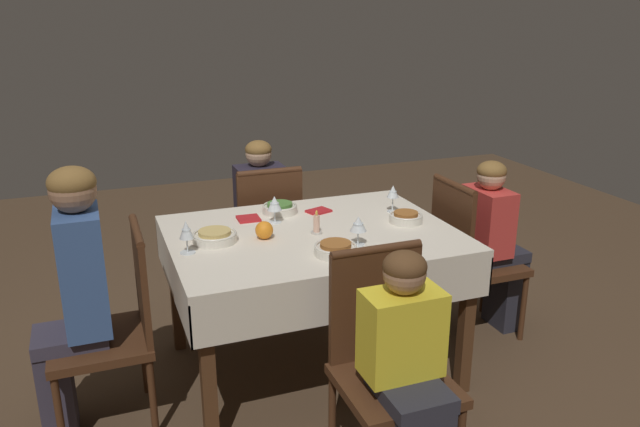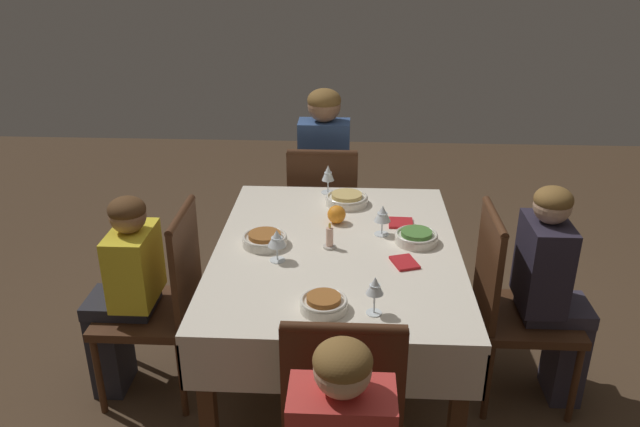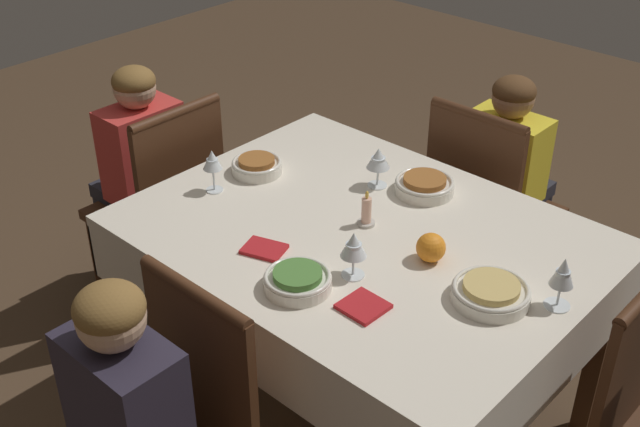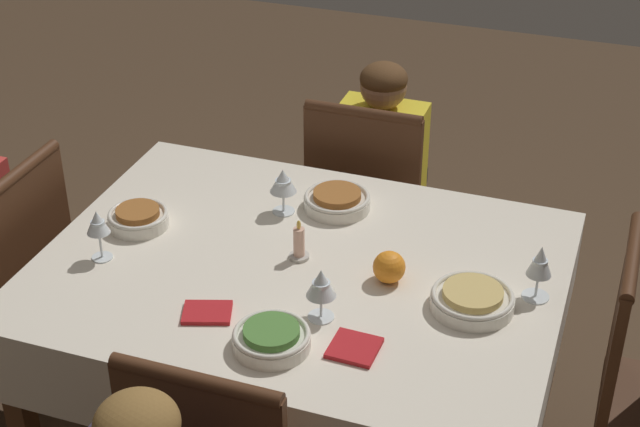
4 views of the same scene
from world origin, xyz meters
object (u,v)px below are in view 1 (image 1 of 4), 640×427
(person_child_yellow, at_px, (408,370))
(bowl_east, at_px, (215,236))
(chair_north, at_px, (387,356))
(napkin_red_folded, at_px, (319,211))
(dining_table, at_px, (312,248))
(napkin_spare_side, at_px, (248,219))
(person_child_red, at_px, (494,239))
(wine_glass_south, at_px, (275,204))
(bowl_west, at_px, (406,217))
(wine_glass_east, at_px, (186,231))
(wine_glass_west, at_px, (393,193))
(orange_fruit, at_px, (264,230))
(person_child_dark, at_px, (258,212))
(chair_south, at_px, (266,232))
(bowl_north, at_px, (335,249))
(candle_centerpiece, at_px, (317,226))
(chair_west, at_px, (468,253))
(chair_east, at_px, (117,322))
(bowl_south, at_px, (280,208))
(wine_glass_north, at_px, (358,225))
(person_adult_denim, at_px, (74,289))

(person_child_yellow, relative_size, bowl_east, 4.68)
(chair_north, xyz_separation_m, napkin_red_folded, (-0.11, -1.08, 0.27))
(dining_table, relative_size, napkin_spare_side, 11.85)
(person_child_red, distance_m, wine_glass_south, 1.31)
(bowl_west, distance_m, wine_glass_south, 0.68)
(wine_glass_east, distance_m, wine_glass_west, 1.17)
(orange_fruit, xyz_separation_m, napkin_red_folded, (-0.39, -0.29, -0.04))
(dining_table, relative_size, person_child_dark, 1.32)
(person_child_dark, xyz_separation_m, napkin_spare_side, (0.23, 0.67, 0.20))
(chair_north, xyz_separation_m, person_child_dark, (0.05, -1.76, 0.07))
(chair_south, distance_m, bowl_north, 1.15)
(candle_centerpiece, bearing_deg, wine_glass_south, -58.03)
(dining_table, height_order, wine_glass_east, wine_glass_east)
(orange_fruit, xyz_separation_m, napkin_spare_side, (0.00, -0.30, -0.04))
(dining_table, relative_size, chair_west, 1.49)
(bowl_east, relative_size, napkin_spare_side, 1.80)
(chair_east, relative_size, wine_glass_south, 6.54)
(napkin_spare_side, bearing_deg, person_child_dark, -108.89)
(bowl_north, bearing_deg, chair_west, -159.63)
(bowl_south, relative_size, wine_glass_north, 1.34)
(candle_centerpiece, bearing_deg, chair_north, 91.32)
(person_adult_denim, distance_m, candle_centerpiece, 1.14)
(wine_glass_east, distance_m, napkin_red_folded, 0.85)
(person_child_yellow, relative_size, candle_centerpiece, 8.29)
(dining_table, height_order, chair_west, chair_west)
(chair_north, xyz_separation_m, orange_fruit, (0.28, -0.78, 0.31))
(chair_west, height_order, person_child_yellow, person_child_yellow)
(orange_fruit, bearing_deg, napkin_spare_side, -89.83)
(wine_glass_west, relative_size, napkin_spare_side, 1.26)
(bowl_east, distance_m, napkin_spare_side, 0.35)
(wine_glass_west, bearing_deg, napkin_red_folded, -19.87)
(bowl_south, height_order, candle_centerpiece, candle_centerpiece)
(person_child_dark, height_order, orange_fruit, person_child_dark)
(person_child_red, bearing_deg, person_adult_denim, 93.75)
(chair_west, distance_m, chair_south, 1.24)
(chair_east, xyz_separation_m, wine_glass_south, (-0.83, -0.31, 0.37))
(chair_north, xyz_separation_m, person_adult_denim, (1.15, -0.69, 0.19))
(dining_table, xyz_separation_m, chair_west, (-0.96, -0.04, -0.18))
(bowl_south, bearing_deg, candle_centerpiece, 100.61)
(person_child_red, distance_m, bowl_east, 1.63)
(person_child_dark, xyz_separation_m, bowl_south, (0.04, 0.61, 0.22))
(person_child_red, bearing_deg, bowl_south, 75.55)
(wine_glass_west, bearing_deg, wine_glass_east, 10.44)
(chair_west, relative_size, bowl_north, 4.76)
(wine_glass_west, bearing_deg, chair_north, 62.40)
(chair_south, xyz_separation_m, person_child_yellow, (-0.05, 1.76, 0.04))
(wine_glass_west, distance_m, napkin_spare_side, 0.79)
(orange_fruit, bearing_deg, bowl_east, -11.08)
(person_child_yellow, height_order, orange_fruit, person_child_yellow)
(wine_glass_south, bearing_deg, chair_west, 171.78)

